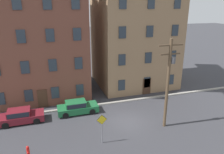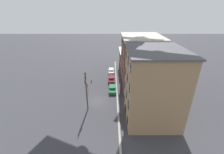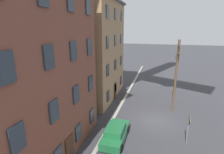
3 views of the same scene
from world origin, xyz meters
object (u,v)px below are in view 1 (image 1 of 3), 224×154
(caution_sign, at_px, (102,124))
(fire_hydrant, at_px, (28,151))
(car_green, at_px, (77,107))
(utility_pole, at_px, (168,79))
(car_maroon, at_px, (21,116))

(caution_sign, bearing_deg, fire_hydrant, 179.53)
(car_green, distance_m, fire_hydrant, 7.85)
(utility_pole, distance_m, fire_hydrant, 13.48)
(caution_sign, xyz_separation_m, utility_pole, (6.66, 0.86, 3.06))
(fire_hydrant, bearing_deg, utility_pole, 3.66)
(fire_hydrant, bearing_deg, caution_sign, -0.47)
(car_maroon, height_order, car_green, same)
(car_green, bearing_deg, caution_sign, -79.16)
(caution_sign, distance_m, utility_pole, 7.38)
(car_green, height_order, fire_hydrant, car_green)
(utility_pole, xyz_separation_m, fire_hydrant, (-12.71, -0.81, -4.41))
(car_green, height_order, caution_sign, caution_sign)
(car_green, xyz_separation_m, fire_hydrant, (-4.86, -6.15, -0.27))
(caution_sign, relative_size, utility_pole, 0.32)
(car_green, bearing_deg, fire_hydrant, -128.31)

